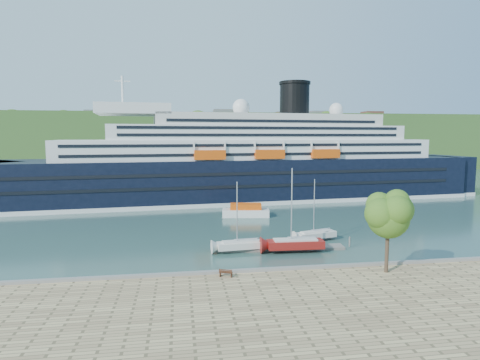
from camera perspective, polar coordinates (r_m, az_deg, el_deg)
name	(u,v)px	position (r m, az deg, el deg)	size (l,w,h in m)	color
ground	(280,279)	(42.38, 5.64, -13.84)	(400.00, 400.00, 0.00)	#284740
far_hillside	(201,142)	(183.82, -5.62, 5.44)	(400.00, 50.00, 24.00)	#2F5823
quay_coping	(280,269)	(41.82, 5.73, -12.46)	(220.00, 0.50, 0.30)	slate
cruise_ship	(241,141)	(90.61, 0.16, 5.61)	(120.38, 17.53, 27.03)	black
park_bench	(226,272)	(39.80, -2.02, -12.98)	(1.34, 0.55, 0.86)	#4B2815
promenade_tree	(388,228)	(42.50, 20.28, -6.41)	(5.45, 5.45, 9.02)	#39651A
floating_pontoon	(281,248)	(52.62, 5.84, -9.61)	(16.39, 2.00, 0.36)	gray
sailboat_white_near	(241,219)	(50.37, 0.09, -5.52)	(6.60, 1.83, 8.52)	silver
sailboat_red	(296,212)	(50.56, 7.94, -4.60)	(7.85, 2.18, 10.14)	maroon
sailboat_white_far	(317,212)	(56.71, 10.86, -4.43)	(6.40, 1.78, 8.27)	silver
tender_launch	(246,210)	(72.98, 0.82, -4.29)	(8.51, 2.91, 2.35)	#E14F0D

